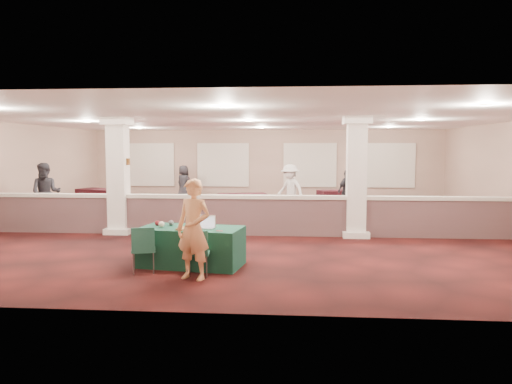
# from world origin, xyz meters

# --- Properties ---
(ground) EXTENTS (16.00, 16.00, 0.00)m
(ground) POSITION_xyz_m (0.00, 0.00, 0.00)
(ground) COLOR #3F110F
(ground) RESTS_ON ground
(wall_back) EXTENTS (16.00, 0.04, 3.20)m
(wall_back) POSITION_xyz_m (0.00, 8.00, 1.60)
(wall_back) COLOR gray
(wall_back) RESTS_ON ground
(wall_front) EXTENTS (16.00, 0.04, 3.20)m
(wall_front) POSITION_xyz_m (0.00, -8.00, 1.60)
(wall_front) COLOR gray
(wall_front) RESTS_ON ground
(ceiling) EXTENTS (16.00, 16.00, 0.02)m
(ceiling) POSITION_xyz_m (0.00, 0.00, 3.20)
(ceiling) COLOR white
(ceiling) RESTS_ON wall_back
(partition_wall) EXTENTS (15.60, 0.28, 1.10)m
(partition_wall) POSITION_xyz_m (0.00, -1.50, 0.57)
(partition_wall) COLOR brown
(partition_wall) RESTS_ON ground
(column_left) EXTENTS (0.72, 0.72, 3.20)m
(column_left) POSITION_xyz_m (-3.50, -1.50, 1.64)
(column_left) COLOR white
(column_left) RESTS_ON ground
(column_right) EXTENTS (0.72, 0.72, 3.20)m
(column_right) POSITION_xyz_m (3.00, -1.50, 1.64)
(column_right) COLOR white
(column_right) RESTS_ON ground
(sconce_left) EXTENTS (0.12, 0.12, 0.18)m
(sconce_left) POSITION_xyz_m (-3.78, -1.50, 2.00)
(sconce_left) COLOR brown
(sconce_left) RESTS_ON column_left
(sconce_right) EXTENTS (0.12, 0.12, 0.18)m
(sconce_right) POSITION_xyz_m (-3.22, -1.50, 2.00)
(sconce_right) COLOR brown
(sconce_right) RESTS_ON column_left
(near_table) EXTENTS (2.16, 1.31, 0.78)m
(near_table) POSITION_xyz_m (-0.68, -5.15, 0.39)
(near_table) COLOR #103D2D
(near_table) RESTS_ON ground
(conf_chair_main) EXTENTS (0.47, 0.47, 0.87)m
(conf_chair_main) POSITION_xyz_m (-0.39, -5.95, 0.51)
(conf_chair_main) COLOR #1B5042
(conf_chair_main) RESTS_ON ground
(conf_chair_side) EXTENTS (0.55, 0.56, 0.89)m
(conf_chair_side) POSITION_xyz_m (-1.45, -5.82, 0.53)
(conf_chair_side) COLOR #1B5042
(conf_chair_side) RESTS_ON ground
(woman) EXTENTS (0.77, 0.64, 1.82)m
(woman) POSITION_xyz_m (-0.41, -6.15, 0.91)
(woman) COLOR #FEAF6E
(woman) RESTS_ON ground
(far_table_front_left) EXTENTS (1.94, 1.03, 0.77)m
(far_table_front_left) POSITION_xyz_m (-5.20, 0.93, 0.39)
(far_table_front_left) COLOR black
(far_table_front_left) RESTS_ON ground
(far_table_front_center) EXTENTS (1.93, 1.09, 0.75)m
(far_table_front_center) POSITION_xyz_m (2.00, 1.41, 0.38)
(far_table_front_center) COLOR black
(far_table_front_center) RESTS_ON ground
(far_table_front_right) EXTENTS (1.89, 1.32, 0.70)m
(far_table_front_right) POSITION_xyz_m (2.52, 0.30, 0.35)
(far_table_front_right) COLOR black
(far_table_front_right) RESTS_ON ground
(far_table_back_left) EXTENTS (2.08, 1.56, 0.76)m
(far_table_back_left) POSITION_xyz_m (-6.35, 4.24, 0.38)
(far_table_back_left) COLOR black
(far_table_back_left) RESTS_ON ground
(far_table_back_center) EXTENTS (1.92, 1.36, 0.70)m
(far_table_back_center) POSITION_xyz_m (-0.55, 3.20, 0.35)
(far_table_back_center) COLOR black
(far_table_back_center) RESTS_ON ground
(far_table_back_right) EXTENTS (1.85, 1.32, 0.68)m
(far_table_back_right) POSITION_xyz_m (3.13, 5.37, 0.34)
(far_table_back_right) COLOR black
(far_table_back_right) RESTS_ON ground
(attendee_a) EXTENTS (1.01, 0.72, 1.91)m
(attendee_a) POSITION_xyz_m (-6.50, 0.20, 0.96)
(attendee_a) COLOR black
(attendee_a) RESTS_ON ground
(attendee_b) EXTENTS (1.22, 1.13, 1.79)m
(attendee_b) POSITION_xyz_m (1.18, 2.94, 0.89)
(attendee_b) COLOR silver
(attendee_b) RESTS_ON ground
(attendee_c) EXTENTS (0.97, 1.00, 1.61)m
(attendee_c) POSITION_xyz_m (3.23, 3.34, 0.81)
(attendee_c) COLOR black
(attendee_c) RESTS_ON ground
(attendee_d) EXTENTS (0.90, 0.82, 1.61)m
(attendee_d) POSITION_xyz_m (-3.64, 7.00, 0.81)
(attendee_d) COLOR black
(attendee_d) RESTS_ON ground
(laptop_base) EXTENTS (0.39, 0.30, 0.02)m
(laptop_base) POSITION_xyz_m (-0.37, -5.25, 0.79)
(laptop_base) COLOR silver
(laptop_base) RESTS_ON near_table
(laptop_screen) EXTENTS (0.35, 0.07, 0.24)m
(laptop_screen) POSITION_xyz_m (-0.35, -5.12, 0.92)
(laptop_screen) COLOR silver
(laptop_screen) RESTS_ON near_table
(screen_glow) EXTENTS (0.32, 0.05, 0.20)m
(screen_glow) POSITION_xyz_m (-0.36, -5.13, 0.90)
(screen_glow) COLOR silver
(screen_glow) RESTS_ON near_table
(knitting) EXTENTS (0.47, 0.38, 0.03)m
(knitting) POSITION_xyz_m (-0.67, -5.42, 0.80)
(knitting) COLOR #B56A1D
(knitting) RESTS_ON near_table
(yarn_cream) EXTENTS (0.12, 0.12, 0.12)m
(yarn_cream) POSITION_xyz_m (-1.28, -5.16, 0.84)
(yarn_cream) COLOR beige
(yarn_cream) RESTS_ON near_table
(yarn_red) EXTENTS (0.11, 0.11, 0.11)m
(yarn_red) POSITION_xyz_m (-1.41, -4.98, 0.83)
(yarn_red) COLOR #5C1218
(yarn_red) RESTS_ON near_table
(yarn_grey) EXTENTS (0.11, 0.11, 0.11)m
(yarn_grey) POSITION_xyz_m (-1.14, -4.95, 0.84)
(yarn_grey) COLOR #444449
(yarn_grey) RESTS_ON near_table
(scissors) EXTENTS (0.13, 0.05, 0.01)m
(scissors) POSITION_xyz_m (-0.04, -5.54, 0.79)
(scissors) COLOR red
(scissors) RESTS_ON near_table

